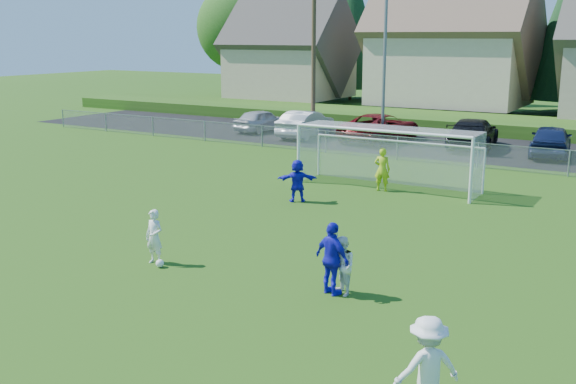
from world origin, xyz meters
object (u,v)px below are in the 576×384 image
object	(u,v)px
player_white_a	(154,237)
player_white_c	(427,368)
car_c	(380,127)
car_d	(473,133)
player_white_b	(342,266)
player_blue_a	(332,259)
car_b	(306,124)
goalkeeper	(382,169)
player_blue_b	(297,181)
car_a	(261,120)
soccer_goal	(390,148)
car_e	(551,140)
soccer_ball	(160,263)

from	to	relation	value
player_white_a	player_white_c	world-z (taller)	player_white_c
car_c	car_d	xyz separation A→B (m)	(5.31, 0.37, 0.00)
player_white_b	car_c	size ratio (longest dim) A/B	0.24
player_blue_a	car_b	world-z (taller)	player_blue_a
goalkeeper	car_c	xyz separation A→B (m)	(-5.15, 11.90, -0.05)
player_blue_b	car_a	world-z (taller)	player_blue_b
player_white_c	car_a	xyz separation A→B (m)	(-20.46, 26.69, -0.15)
goalkeeper	soccer_goal	xyz separation A→B (m)	(-0.03, 0.77, 0.76)
car_c	car_e	size ratio (longest dim) A/B	1.22
player_white_a	goalkeeper	distance (m)	11.48
soccer_ball	car_b	xyz separation A→B (m)	(-8.23, 22.70, 0.69)
player_white_c	player_blue_a	xyz separation A→B (m)	(-3.74, 3.98, 0.02)
car_b	player_white_a	bearing A→B (deg)	106.92
player_blue_b	car_a	bearing A→B (deg)	-86.24
car_d	car_e	xyz separation A→B (m)	(4.16, -0.55, -0.00)
player_white_a	player_white_c	distance (m)	9.57
car_d	car_b	bearing A→B (deg)	-1.29
player_white_c	soccer_ball	bearing A→B (deg)	-65.33
player_white_c	car_e	distance (m)	26.72
car_c	soccer_goal	world-z (taller)	soccer_goal
player_white_c	goalkeeper	world-z (taller)	goalkeeper
car_b	car_a	bearing A→B (deg)	-12.57
car_b	car_c	world-z (taller)	car_c
car_b	car_c	size ratio (longest dim) A/B	0.83
car_b	soccer_ball	bearing A→B (deg)	107.49
player_white_c	car_c	size ratio (longest dim) A/B	0.30
car_a	car_c	bearing A→B (deg)	-173.07
car_b	player_blue_a	bearing A→B (deg)	118.20
goalkeeper	car_b	size ratio (longest dim) A/B	0.36
player_white_b	player_blue_b	bearing A→B (deg)	163.74
car_e	player_blue_a	bearing A→B (deg)	80.32
player_white_b	goalkeeper	size ratio (longest dim) A/B	0.83
car_d	soccer_ball	bearing A→B (deg)	78.41
player_white_a	car_a	bearing A→B (deg)	117.09
player_white_a	goalkeeper	bearing A→B (deg)	81.37
player_blue_a	player_blue_b	size ratio (longest dim) A/B	1.11
player_blue_a	soccer_goal	world-z (taller)	soccer_goal
car_a	soccer_goal	bearing A→B (deg)	146.84
goalkeeper	soccer_goal	size ratio (longest dim) A/B	0.23
car_b	car_e	distance (m)	14.07
player_white_a	car_e	world-z (taller)	car_e
player_blue_a	car_a	distance (m)	28.20
player_blue_a	player_blue_b	bearing A→B (deg)	-35.85
player_blue_b	car_d	xyz separation A→B (m)	(2.16, 15.55, 0.02)
player_white_a	player_white_b	bearing A→B (deg)	6.31
player_white_b	car_b	size ratio (longest dim) A/B	0.29
player_white_a	car_e	xyz separation A→B (m)	(6.15, 23.05, 0.07)
player_blue_a	car_a	xyz separation A→B (m)	(-16.73, 22.71, -0.17)
car_c	player_white_b	bearing A→B (deg)	118.38
player_blue_b	car_d	size ratio (longest dim) A/B	0.28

